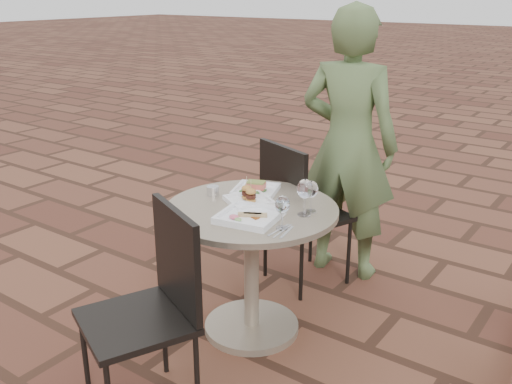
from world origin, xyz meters
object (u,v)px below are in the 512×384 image
Objects in this scene: plate_sliders at (249,198)px; chair_far at (296,203)px; chair_near at (155,295)px; cafe_table at (251,251)px; plate_tuna at (249,216)px; diner at (348,145)px; plate_salmon at (256,189)px.

chair_far is at bearing 94.35° from plate_sliders.
chair_near is at bearing 114.95° from chair_far.
cafe_table is 0.31m from plate_tuna.
cafe_table is at bearing 122.59° from plate_tuna.
plate_salmon is (-0.18, -0.75, -0.12)m from diner.
diner is 1.09m from plate_tuna.
cafe_table is 0.35m from plate_salmon.
chair_far is 0.54× the size of diner.
chair_near is 0.94m from plate_salmon.
plate_sliders is 0.22m from plate_tuna.
diner is (0.06, 1.66, 0.31)m from chair_near.
chair_far is at bearing 86.13° from plate_salmon.
diner is (0.15, 0.36, 0.31)m from chair_far.
diner is at bearing 76.42° from plate_salmon.
plate_salmon is at bearing 120.01° from cafe_table.
cafe_table is 3.05× the size of plate_salmon.
chair_near reaches higher than plate_salmon.
plate_salmon reaches higher than plate_tuna.
cafe_table is at bearing 119.29° from chair_far.
chair_far reaches higher than plate_tuna.
plate_tuna is at bearing 124.28° from chair_far.
plate_salmon reaches higher than cafe_table.
plate_tuna is at bearing -53.07° from plate_sliders.
cafe_table is 0.97× the size of chair_near.
plate_sliders is (-0.05, 0.04, 0.27)m from cafe_table.
diner is at bearing -92.54° from chair_far.
plate_tuna is at bearing -57.41° from cafe_table.
cafe_table is at bearing 78.36° from diner.
chair_near is 0.62m from plate_tuna.
diner reaches higher than chair_near.
cafe_table is 0.52× the size of diner.
cafe_table is 0.72m from chair_near.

